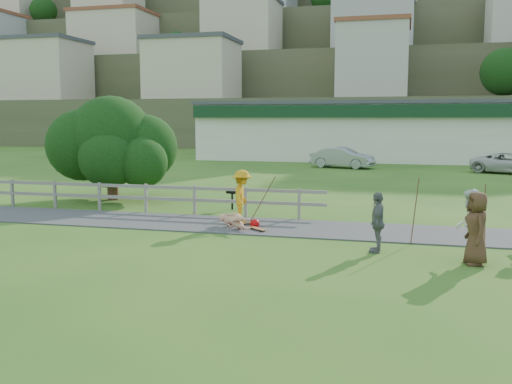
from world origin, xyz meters
TOP-DOWN VIEW (x-y plane):
  - ground at (0.00, 0.00)m, footprint 260.00×260.00m
  - path at (0.00, 1.50)m, footprint 34.00×3.00m
  - fence at (-4.62, 3.30)m, footprint 15.05×0.10m
  - strip_mall at (4.00, 34.94)m, footprint 32.50×10.75m
  - hillside at (0.00, 91.31)m, footprint 220.00×67.00m
  - skater_rider at (0.36, 1.57)m, footprint 0.84×1.25m
  - skater_fallen at (0.30, 0.85)m, footprint 1.29×1.42m
  - spectator_a at (7.26, -1.60)m, footprint 0.90×1.04m
  - spectator_b at (4.96, -1.24)m, footprint 0.44×0.98m
  - spectator_c at (7.39, -1.98)m, footprint 0.74×0.99m
  - car_silver at (1.20, 25.33)m, footprint 4.88×2.76m
  - car_white at (12.35, 23.69)m, footprint 5.35×3.99m
  - tree at (-6.97, 6.14)m, footprint 6.03×6.03m
  - bbq at (-0.96, 4.75)m, footprint 0.49×0.44m
  - longboard_rider at (0.36, 1.57)m, footprint 0.88×0.58m
  - longboard_fallen at (1.10, 0.75)m, footprint 0.76×0.68m
  - helmet at (0.90, 1.20)m, footprint 0.32×0.32m
  - pole_rider at (0.96, 1.97)m, footprint 0.03×0.03m
  - pole_spec_left at (5.94, -0.05)m, footprint 0.03×0.03m
  - pole_spec_right at (7.77, -0.46)m, footprint 0.03×0.03m

SIDE VIEW (x-z plane):
  - ground at x=0.00m, z-range 0.00..0.00m
  - path at x=0.00m, z-range 0.00..0.04m
  - longboard_fallen at x=1.10m, z-range 0.00..0.09m
  - longboard_rider at x=0.36m, z-range 0.00..0.10m
  - helmet at x=0.90m, z-range 0.00..0.32m
  - skater_fallen at x=0.30m, z-range 0.00..0.56m
  - bbq at x=-0.96m, z-range 0.00..0.86m
  - car_white at x=12.35m, z-range 0.00..1.35m
  - fence at x=-4.62m, z-range 0.17..1.27m
  - car_silver at x=1.20m, z-range 0.00..1.52m
  - spectator_b at x=4.96m, z-range 0.00..1.65m
  - skater_rider at x=0.36m, z-range 0.00..1.79m
  - spectator_c at x=7.39m, z-range 0.00..1.82m
  - spectator_a at x=7.26m, z-range 0.00..1.84m
  - pole_spec_right at x=7.77m, z-range 0.00..1.87m
  - pole_rider at x=0.96m, z-range 0.00..1.90m
  - pole_spec_left at x=5.94m, z-range 0.00..1.94m
  - tree at x=-6.97m, z-range 0.00..3.66m
  - strip_mall at x=4.00m, z-range 0.03..5.13m
  - hillside at x=0.00m, z-range -9.34..38.16m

